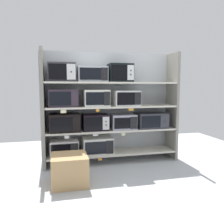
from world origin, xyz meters
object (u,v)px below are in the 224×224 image
at_px(microwave_3, 95,122).
at_px(microwave_10, 92,74).
at_px(microwave_2, 65,122).
at_px(microwave_5, 151,120).
at_px(microwave_11, 120,73).
at_px(microwave_8, 125,98).
at_px(shipping_carton, 70,170).
at_px(microwave_4, 122,121).
at_px(microwave_0, 64,148).
at_px(microwave_6, 63,98).
at_px(microwave_7, 96,98).
at_px(microwave_9, 62,72).
at_px(microwave_1, 97,145).

bearing_deg(microwave_3, microwave_10, 179.82).
xyz_separation_m(microwave_2, microwave_5, (1.59, -0.00, -0.01)).
bearing_deg(microwave_11, microwave_10, 179.99).
height_order(microwave_8, shipping_carton, microwave_8).
bearing_deg(microwave_4, microwave_0, -179.99).
height_order(microwave_0, microwave_6, microwave_6).
xyz_separation_m(microwave_3, microwave_10, (-0.05, 0.00, 0.84)).
relative_size(microwave_7, shipping_carton, 0.88).
distance_m(microwave_7, microwave_9, 0.72).
distance_m(microwave_1, microwave_6, 1.03).
xyz_separation_m(microwave_7, microwave_8, (0.54, -0.00, -0.01)).
height_order(microwave_1, microwave_6, microwave_6).
relative_size(microwave_9, microwave_11, 1.08).
bearing_deg(microwave_8, microwave_9, 180.00).
bearing_deg(microwave_11, microwave_9, -180.00).
relative_size(microwave_10, microwave_11, 1.20).
distance_m(microwave_6, microwave_9, 0.43).
relative_size(microwave_2, microwave_7, 1.17).
bearing_deg(microwave_6, microwave_8, -0.01).
distance_m(microwave_1, microwave_8, 0.99).
bearing_deg(microwave_6, microwave_10, -0.01).
relative_size(microwave_3, microwave_5, 0.80).
distance_m(microwave_1, microwave_5, 1.11).
relative_size(microwave_0, microwave_10, 0.95).
xyz_separation_m(microwave_4, microwave_6, (-1.05, -0.00, 0.44)).
height_order(microwave_2, microwave_10, microwave_10).
xyz_separation_m(microwave_0, microwave_8, (1.11, -0.00, 0.85)).
bearing_deg(microwave_3, microwave_7, 0.98).
bearing_deg(shipping_carton, microwave_4, 39.05).
xyz_separation_m(microwave_3, microwave_7, (0.01, 0.00, 0.43)).
bearing_deg(microwave_7, microwave_4, 0.01).
bearing_deg(microwave_8, microwave_0, 180.00).
distance_m(microwave_0, microwave_10, 1.37).
xyz_separation_m(microwave_3, microwave_4, (0.50, 0.00, -0.01)).
height_order(microwave_10, shipping_carton, microwave_10).
distance_m(microwave_6, microwave_7, 0.56).
xyz_separation_m(microwave_9, microwave_11, (1.02, 0.00, 0.00)).
relative_size(microwave_1, microwave_2, 1.03).
relative_size(microwave_2, microwave_9, 1.13).
relative_size(microwave_1, shipping_carton, 1.06).
distance_m(microwave_9, microwave_11, 1.02).
height_order(microwave_0, microwave_7, microwave_7).
xyz_separation_m(microwave_2, microwave_10, (0.49, -0.00, 0.83)).
relative_size(microwave_1, microwave_3, 1.17).
bearing_deg(microwave_4, microwave_1, -179.99).
relative_size(microwave_0, microwave_1, 0.92).
distance_m(microwave_9, shipping_carton, 1.62).
distance_m(microwave_0, microwave_4, 1.13).
bearing_deg(shipping_carton, microwave_8, 37.51).
relative_size(microwave_2, microwave_8, 1.12).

